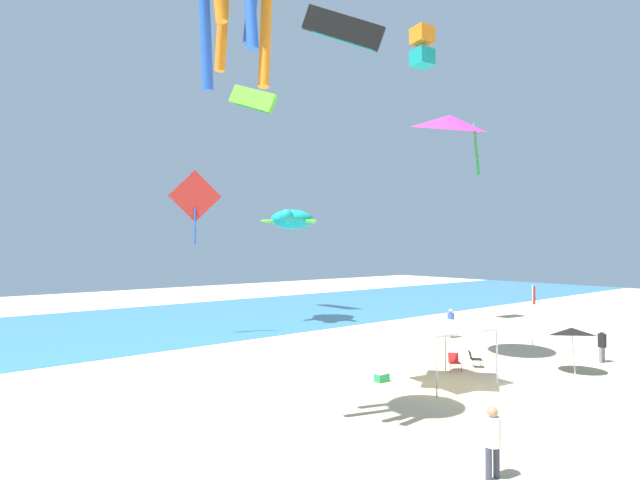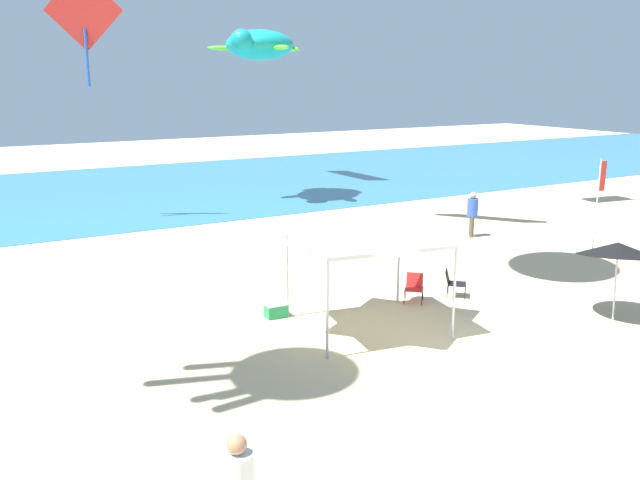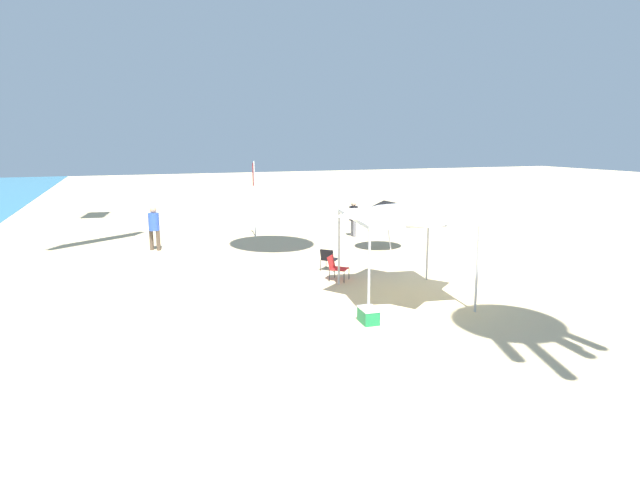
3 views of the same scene
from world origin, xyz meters
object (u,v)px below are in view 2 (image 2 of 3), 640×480
folding_chair_near_cooler (453,281)px  banner_flag (598,199)px  kite_diamond_red (84,15)px  canopy_tent (368,233)px  beach_umbrella (618,249)px  person_near_umbrella (472,210)px  folding_chair_left_of_tent (414,286)px  cooler_box (276,310)px  kite_turtle_teal (259,45)px

folding_chair_near_cooler → banner_flag: size_ratio=0.22×
kite_diamond_red → canopy_tent: bearing=-56.7°
kite_diamond_red → folding_chair_near_cooler: bearing=-44.3°
beach_umbrella → person_near_umbrella: 9.87m
person_near_umbrella → kite_diamond_red: bearing=-92.5°
folding_chair_left_of_tent → person_near_umbrella: 9.07m
canopy_tent → cooler_box: bearing=132.1°
cooler_box → banner_flag: 13.23m
folding_chair_left_of_tent → banner_flag: 9.06m
banner_flag → person_near_umbrella: size_ratio=1.94×
person_near_umbrella → folding_chair_near_cooler: bearing=-8.4°
person_near_umbrella → folding_chair_left_of_tent: bearing=-15.2°
cooler_box → kite_diamond_red: kite_diamond_red is taller
folding_chair_near_cooler → kite_diamond_red: bearing=66.6°
canopy_tent → beach_umbrella: size_ratio=1.67×
canopy_tent → folding_chair_near_cooler: size_ratio=4.86×
folding_chair_left_of_tent → banner_flag: banner_flag is taller
folding_chair_left_of_tent → kite_diamond_red: 19.36m
cooler_box → kite_turtle_teal: size_ratio=0.12×
canopy_tent → folding_chair_left_of_tent: (2.46, 1.12, -2.14)m
cooler_box → canopy_tent: bearing=-47.9°
cooler_box → banner_flag: size_ratio=0.17×
canopy_tent → cooler_box: 3.54m
folding_chair_near_cooler → kite_turtle_teal: size_ratio=0.15×
person_near_umbrella → kite_turtle_teal: kite_turtle_teal is taller
folding_chair_near_cooler → banner_flag: (7.58, 0.89, 1.74)m
person_near_umbrella → canopy_tent: bearing=-18.1°
folding_chair_left_of_tent → cooler_box: size_ratio=1.28×
beach_umbrella → kite_turtle_teal: 22.41m
canopy_tent → beach_umbrella: bearing=-22.9°
banner_flag → kite_turtle_teal: bearing=108.0°
folding_chair_near_cooler → cooler_box: 5.60m
folding_chair_near_cooler → kite_turtle_teal: 19.61m
cooler_box → kite_turtle_teal: bearing=66.0°
banner_flag → kite_diamond_red: bearing=132.6°
folding_chair_left_of_tent → kite_turtle_teal: bearing=121.1°
beach_umbrella → folding_chair_left_of_tent: (-3.96, 3.84, -1.47)m
folding_chair_left_of_tent → banner_flag: (8.87, 0.64, 1.74)m
canopy_tent → kite_diamond_red: 18.94m
beach_umbrella → person_near_umbrella: size_ratio=1.26×
cooler_box → banner_flag: (13.07, -0.17, 2.01)m
folding_chair_near_cooler → folding_chair_left_of_tent: bearing=123.3°
beach_umbrella → folding_chair_near_cooler: 4.71m
banner_flag → person_near_umbrella: (-1.63, 4.79, -1.10)m
canopy_tent → folding_chair_near_cooler: canopy_tent is taller
beach_umbrella → folding_chair_near_cooler: size_ratio=2.91×
kite_turtle_teal → cooler_box: bearing=22.7°
banner_flag → person_near_umbrella: bearing=108.8°
folding_chair_left_of_tent → person_near_umbrella: size_ratio=0.43×
folding_chair_left_of_tent → person_near_umbrella: (7.24, 5.43, 0.64)m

